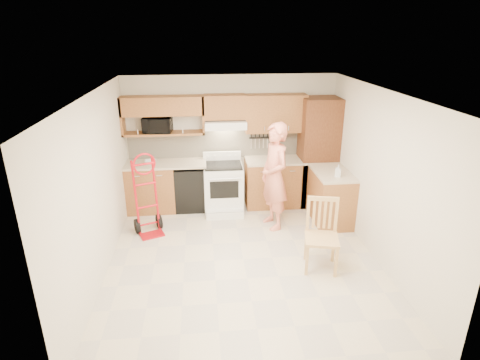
{
  "coord_description": "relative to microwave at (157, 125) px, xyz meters",
  "views": [
    {
      "loc": [
        -0.57,
        -5.12,
        3.28
      ],
      "look_at": [
        0.0,
        0.5,
        1.1
      ],
      "focal_mm": 29.43,
      "sensor_mm": 36.0,
      "label": 1
    }
  ],
  "objects": [
    {
      "name": "floor",
      "position": [
        1.36,
        -2.08,
        -1.64
      ],
      "size": [
        4.0,
        4.5,
        0.02
      ],
      "primitive_type": "cube",
      "color": "#BFB3A1",
      "rests_on": "ground"
    },
    {
      "name": "ceiling",
      "position": [
        1.36,
        -2.08,
        0.88
      ],
      "size": [
        4.0,
        4.5,
        0.02
      ],
      "primitive_type": "cube",
      "color": "white",
      "rests_on": "ground"
    },
    {
      "name": "wall_back",
      "position": [
        1.36,
        0.17,
        -0.38
      ],
      "size": [
        4.0,
        0.02,
        2.5
      ],
      "primitive_type": "cube",
      "color": "beige",
      "rests_on": "ground"
    },
    {
      "name": "wall_front",
      "position": [
        1.36,
        -4.34,
        -0.38
      ],
      "size": [
        4.0,
        0.02,
        2.5
      ],
      "primitive_type": "cube",
      "color": "beige",
      "rests_on": "ground"
    },
    {
      "name": "wall_left",
      "position": [
        -0.65,
        -2.08,
        -0.38
      ],
      "size": [
        0.02,
        4.5,
        2.5
      ],
      "primitive_type": "cube",
      "color": "beige",
      "rests_on": "ground"
    },
    {
      "name": "wall_right",
      "position": [
        3.37,
        -2.08,
        -0.38
      ],
      "size": [
        0.02,
        4.5,
        2.5
      ],
      "primitive_type": "cube",
      "color": "beige",
      "rests_on": "ground"
    },
    {
      "name": "backsplash",
      "position": [
        1.36,
        0.15,
        -0.43
      ],
      "size": [
        3.92,
        0.03,
        0.55
      ],
      "primitive_type": "cube",
      "color": "beige",
      "rests_on": "wall_back"
    },
    {
      "name": "lower_cab_left",
      "position": [
        -0.19,
        -0.14,
        -1.18
      ],
      "size": [
        0.9,
        0.6,
        0.9
      ],
      "primitive_type": "cube",
      "color": "#A76230",
      "rests_on": "ground"
    },
    {
      "name": "dishwasher",
      "position": [
        0.56,
        -0.14,
        -1.21
      ],
      "size": [
        0.6,
        0.6,
        0.85
      ],
      "primitive_type": "cube",
      "color": "black",
      "rests_on": "ground"
    },
    {
      "name": "lower_cab_right",
      "position": [
        2.19,
        -0.14,
        -1.18
      ],
      "size": [
        1.14,
        0.6,
        0.9
      ],
      "primitive_type": "cube",
      "color": "#A76230",
      "rests_on": "ground"
    },
    {
      "name": "countertop_left",
      "position": [
        0.11,
        -0.13,
        -0.71
      ],
      "size": [
        1.5,
        0.63,
        0.04
      ],
      "primitive_type": "cube",
      "color": "#C1B297",
      "rests_on": "lower_cab_left"
    },
    {
      "name": "countertop_right",
      "position": [
        2.19,
        -0.13,
        -0.71
      ],
      "size": [
        1.14,
        0.63,
        0.04
      ],
      "primitive_type": "cube",
      "color": "#C1B297",
      "rests_on": "lower_cab_right"
    },
    {
      "name": "cab_return_right",
      "position": [
        3.06,
        -0.94,
        -1.18
      ],
      "size": [
        0.6,
        1.0,
        0.9
      ],
      "primitive_type": "cube",
      "color": "#A76230",
      "rests_on": "ground"
    },
    {
      "name": "countertop_return",
      "position": [
        3.06,
        -0.94,
        -0.71
      ],
      "size": [
        0.63,
        1.0,
        0.04
      ],
      "primitive_type": "cube",
      "color": "#C1B297",
      "rests_on": "cab_return_right"
    },
    {
      "name": "pantry_tall",
      "position": [
        3.01,
        -0.14,
        -0.58
      ],
      "size": [
        0.7,
        0.6,
        2.1
      ],
      "primitive_type": "cube",
      "color": "brown",
      "rests_on": "ground"
    },
    {
      "name": "upper_cab_left",
      "position": [
        0.11,
        0.0,
        0.35
      ],
      "size": [
        1.5,
        0.33,
        0.34
      ],
      "primitive_type": "cube",
      "color": "#A76230",
      "rests_on": "wall_back"
    },
    {
      "name": "upper_shelf_mw",
      "position": [
        0.11,
        0.0,
        -0.16
      ],
      "size": [
        1.5,
        0.33,
        0.04
      ],
      "primitive_type": "cube",
      "color": "#A76230",
      "rests_on": "wall_back"
    },
    {
      "name": "upper_cab_center",
      "position": [
        1.24,
        0.0,
        0.31
      ],
      "size": [
        0.76,
        0.33,
        0.44
      ],
      "primitive_type": "cube",
      "color": "#A76230",
      "rests_on": "wall_back"
    },
    {
      "name": "upper_cab_right",
      "position": [
        2.19,
        0.0,
        0.17
      ],
      "size": [
        1.14,
        0.33,
        0.7
      ],
      "primitive_type": "cube",
      "color": "#A76230",
      "rests_on": "wall_back"
    },
    {
      "name": "range_hood",
      "position": [
        1.24,
        -0.06,
        -0.0
      ],
      "size": [
        0.76,
        0.46,
        0.14
      ],
      "primitive_type": "cube",
      "color": "white",
      "rests_on": "wall_back"
    },
    {
      "name": "knife_strip",
      "position": [
        1.91,
        0.12,
        -0.39
      ],
      "size": [
        0.4,
        0.05,
        0.29
      ],
      "primitive_type": null,
      "color": "black",
      "rests_on": "backsplash"
    },
    {
      "name": "microwave",
      "position": [
        0.0,
        0.0,
        0.0
      ],
      "size": [
        0.55,
        0.4,
        0.28
      ],
      "primitive_type": "imported",
      "rotation": [
        0.0,
        0.0,
        -0.11
      ],
      "color": "black",
      "rests_on": "upper_shelf_mw"
    },
    {
      "name": "range",
      "position": [
        1.18,
        -0.32,
        -1.1
      ],
      "size": [
        0.73,
        0.96,
        1.07
      ],
      "primitive_type": null,
      "color": "white",
      "rests_on": "ground"
    },
    {
      "name": "person",
      "position": [
        2.0,
        -1.05,
        -0.7
      ],
      "size": [
        0.61,
        0.77,
        1.86
      ],
      "primitive_type": "imported",
      "rotation": [
        0.0,
        0.0,
        -1.3
      ],
      "color": "#E57C62",
      "rests_on": "ground"
    },
    {
      "name": "hand_truck",
      "position": [
        -0.13,
        -1.11,
        -0.99
      ],
      "size": [
        0.64,
        0.62,
        1.29
      ],
      "primitive_type": null,
      "rotation": [
        0.0,
        0.0,
        0.38
      ],
      "color": "red",
      "rests_on": "ground"
    },
    {
      "name": "dining_chair",
      "position": [
        2.45,
        -2.42,
        -1.11
      ],
      "size": [
        0.57,
        0.6,
        1.04
      ],
      "primitive_type": null,
      "rotation": [
        0.0,
        0.0,
        -0.22
      ],
      "color": "tan",
      "rests_on": "ground"
    },
    {
      "name": "soap_bottle",
      "position": [
        3.06,
        -1.18,
        -0.59
      ],
      "size": [
        0.12,
        0.12,
        0.21
      ],
      "primitive_type": "imported",
      "rotation": [
        0.0,
        0.0,
        -0.34
      ],
      "color": "white",
      "rests_on": "countertop_return"
    },
    {
      "name": "bowl",
      "position": [
        -0.16,
        -0.14,
        -0.66
      ],
      "size": [
        0.24,
        0.24,
        0.05
      ],
      "primitive_type": "imported",
      "rotation": [
        0.0,
        0.0,
        0.1
      ],
      "color": "white",
      "rests_on": "countertop_left"
    }
  ]
}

